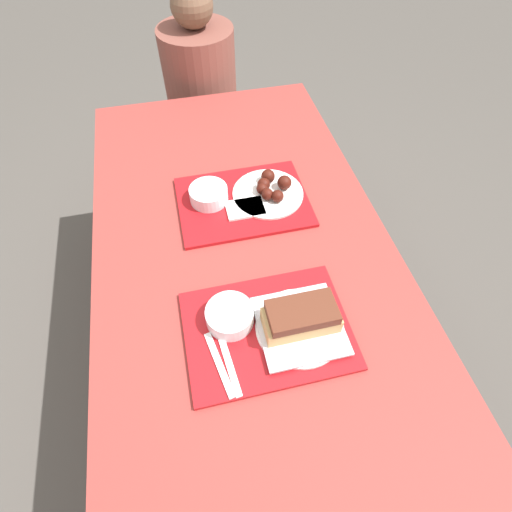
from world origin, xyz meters
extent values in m
plane|color=#4C4742|center=(0.00, 0.00, 0.00)|extent=(12.00, 12.00, 0.00)
cube|color=maroon|center=(0.00, 0.00, 0.70)|extent=(0.86, 1.72, 0.04)
cylinder|color=maroon|center=(-0.37, 0.78, 0.34)|extent=(0.07, 0.07, 0.68)
cylinder|color=maroon|center=(0.37, 0.78, 0.34)|extent=(0.07, 0.07, 0.68)
cube|color=maroon|center=(0.00, 1.08, 0.41)|extent=(0.82, 0.28, 0.04)
cylinder|color=maroon|center=(-0.35, 1.08, 0.19)|extent=(0.06, 0.06, 0.39)
cylinder|color=maroon|center=(0.35, 1.08, 0.19)|extent=(0.06, 0.06, 0.39)
cube|color=#B21419|center=(0.00, -0.24, 0.73)|extent=(0.40, 0.30, 0.01)
cube|color=#B21419|center=(0.03, 0.21, 0.73)|extent=(0.40, 0.30, 0.01)
cylinder|color=silver|center=(-0.08, -0.20, 0.76)|extent=(0.12, 0.12, 0.05)
cylinder|color=beige|center=(-0.08, -0.20, 0.78)|extent=(0.10, 0.10, 0.01)
cylinder|color=white|center=(0.08, -0.25, 0.74)|extent=(0.22, 0.22, 0.01)
cube|color=silver|center=(0.08, -0.25, 0.75)|extent=(0.20, 0.20, 0.01)
cube|color=tan|center=(0.08, -0.25, 0.77)|extent=(0.18, 0.08, 0.05)
cube|color=#562819|center=(0.08, -0.25, 0.81)|extent=(0.16, 0.09, 0.03)
cube|color=white|center=(-0.13, -0.30, 0.74)|extent=(0.05, 0.17, 0.00)
cube|color=white|center=(-0.11, -0.30, 0.74)|extent=(0.03, 0.17, 0.00)
cube|color=teal|center=(0.03, -0.17, 0.74)|extent=(0.04, 0.03, 0.01)
cylinder|color=silver|center=(-0.07, 0.24, 0.76)|extent=(0.12, 0.12, 0.05)
cylinder|color=beige|center=(-0.07, 0.24, 0.78)|extent=(0.10, 0.10, 0.01)
cylinder|color=white|center=(0.12, 0.22, 0.74)|extent=(0.22, 0.22, 0.01)
sphere|color=#42140C|center=(0.17, 0.23, 0.77)|extent=(0.05, 0.05, 0.05)
sphere|color=#42140C|center=(0.13, 0.27, 0.77)|extent=(0.04, 0.04, 0.04)
sphere|color=#42140C|center=(0.11, 0.24, 0.76)|extent=(0.04, 0.04, 0.04)
sphere|color=#42140C|center=(0.10, 0.22, 0.76)|extent=(0.04, 0.04, 0.04)
sphere|color=#42140C|center=(0.11, 0.19, 0.76)|extent=(0.04, 0.04, 0.04)
sphere|color=#42140C|center=(0.14, 0.18, 0.76)|extent=(0.04, 0.04, 0.04)
cube|color=white|center=(0.03, 0.17, 0.74)|extent=(0.12, 0.08, 0.01)
cylinder|color=brown|center=(0.02, 1.08, 0.66)|extent=(0.32, 0.32, 0.47)
sphere|color=brown|center=(0.02, 1.08, 0.98)|extent=(0.17, 0.17, 0.17)
camera|label=1|loc=(-0.13, -0.68, 1.62)|focal=28.00mm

